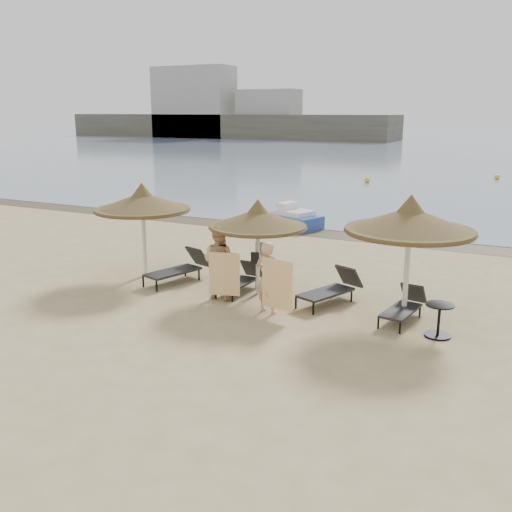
{
  "coord_description": "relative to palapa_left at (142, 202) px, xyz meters",
  "views": [
    {
      "loc": [
        5.88,
        -11.01,
        4.6
      ],
      "look_at": [
        -0.26,
        1.2,
        1.11
      ],
      "focal_mm": 40.0,
      "sensor_mm": 36.0,
      "label": 1
    }
  ],
  "objects": [
    {
      "name": "buoy_left",
      "position": [
        -0.38,
        24.06,
        -1.93
      ],
      "size": [
        0.39,
        0.39,
        0.39
      ],
      "primitive_type": "sphere",
      "color": "yellow",
      "rests_on": "ground"
    },
    {
      "name": "far_shore",
      "position": [
        -21.07,
        76.18,
        0.78
      ],
      "size": [
        150.0,
        54.8,
        12.0
      ],
      "color": "#5A5647",
      "rests_on": "ground"
    },
    {
      "name": "buoy_mid",
      "position": [
        7.08,
        29.97,
        -1.95
      ],
      "size": [
        0.36,
        0.36,
        0.36
      ],
      "primitive_type": "sphere",
      "color": "yellow",
      "rests_on": "ground"
    },
    {
      "name": "palapa_right",
      "position": [
        7.42,
        -0.19,
        0.14
      ],
      "size": [
        2.87,
        2.87,
        2.84
      ],
      "rotation": [
        0.0,
        0.0,
        0.36
      ],
      "color": "silver",
      "rests_on": "ground"
    },
    {
      "name": "lounger_near_left",
      "position": [
        3.16,
        -0.06,
        -1.8
      ],
      "size": [
        0.6,
        1.64,
        0.72
      ],
      "rotation": [
        0.0,
        0.0,
        -0.04
      ],
      "color": "black",
      "rests_on": "ground"
    },
    {
      "name": "bag_dark",
      "position": [
        3.64,
        -0.24,
        -1.14
      ],
      "size": [
        0.21,
        0.07,
        0.29
      ],
      "rotation": [
        0.0,
        0.0,
        0.02
      ],
      "color": "black",
      "rests_on": "ground"
    },
    {
      "name": "side_table",
      "position": [
        8.3,
        -0.95,
        -1.79
      ],
      "size": [
        0.59,
        0.59,
        0.71
      ],
      "rotation": [
        0.0,
        0.0,
        0.29
      ],
      "color": "black",
      "rests_on": "ground"
    },
    {
      "name": "sea",
      "position": [
        4.03,
        78.35,
        -2.11
      ],
      "size": [
        200.0,
        140.0,
        0.03
      ],
      "primitive_type": "cube",
      "color": "slate",
      "rests_on": "ground"
    },
    {
      "name": "lounger_far_left",
      "position": [
        1.22,
        -0.03,
        -1.73
      ],
      "size": [
        1.17,
        2.05,
        0.87
      ],
      "rotation": [
        0.0,
        0.0,
        -0.29
      ],
      "color": "black",
      "rests_on": "ground"
    },
    {
      "name": "person_right",
      "position": [
        4.49,
        -1.25,
        -1.13
      ],
      "size": [
        0.98,
        0.7,
        1.99
      ],
      "primitive_type": "imported",
      "rotation": [
        0.0,
        0.0,
        3.02
      ],
      "color": "tan",
      "rests_on": "ground"
    },
    {
      "name": "pedal_boat",
      "position": [
        1.11,
        8.25,
        -1.76
      ],
      "size": [
        2.45,
        1.94,
        1.0
      ],
      "rotation": [
        0.0,
        0.0,
        -0.36
      ],
      "color": "#27489B",
      "rests_on": "ground"
    },
    {
      "name": "bag_patterned",
      "position": [
        3.64,
        0.1,
        -0.98
      ],
      "size": [
        0.29,
        0.15,
        0.35
      ],
      "rotation": [
        0.0,
        0.0,
        0.21
      ],
      "color": "silver",
      "rests_on": "ground"
    },
    {
      "name": "palapa_left",
      "position": [
        0.0,
        0.0,
        0.0
      ],
      "size": [
        2.69,
        2.69,
        2.67
      ],
      "rotation": [
        0.0,
        0.0,
        0.32
      ],
      "color": "silver",
      "rests_on": "ground"
    },
    {
      "name": "lounger_near_right",
      "position": [
        5.59,
        0.13,
        -1.75
      ],
      "size": [
        1.24,
        1.96,
        0.83
      ],
      "rotation": [
        0.0,
        0.0,
        -0.37
      ],
      "color": "black",
      "rests_on": "ground"
    },
    {
      "name": "lounger_far_right",
      "position": [
        7.44,
        -0.26,
        -1.8
      ],
      "size": [
        0.77,
        1.69,
        0.73
      ],
      "rotation": [
        0.0,
        0.0,
        -0.14
      ],
      "color": "black",
      "rests_on": "ground"
    },
    {
      "name": "towel_left",
      "position": [
        3.25,
        -1.12,
        -1.38
      ],
      "size": [
        0.75,
        0.23,
        1.08
      ],
      "rotation": [
        0.0,
        0.0,
        0.28
      ],
      "color": "orange",
      "rests_on": "ground"
    },
    {
      "name": "towel_right",
      "position": [
        4.84,
        -1.5,
        -1.32
      ],
      "size": [
        0.82,
        0.17,
        1.16
      ],
      "rotation": [
        0.0,
        0.0,
        -0.18
      ],
      "color": "orange",
      "rests_on": "ground"
    },
    {
      "name": "person_left",
      "position": [
        2.9,
        -0.77,
        -1.05
      ],
      "size": [
        1.03,
        0.71,
        2.15
      ],
      "primitive_type": "imported",
      "rotation": [
        0.0,
        0.0,
        3.07
      ],
      "color": "tan",
      "rests_on": "ground"
    },
    {
      "name": "palapa_center",
      "position": [
        3.64,
        -0.08,
        -0.16
      ],
      "size": [
        2.49,
        2.49,
        2.47
      ],
      "rotation": [
        0.0,
        0.0,
        -0.01
      ],
      "color": "silver",
      "rests_on": "ground"
    },
    {
      "name": "ground",
      "position": [
        4.03,
        -1.65,
        -2.13
      ],
      "size": [
        160.0,
        160.0,
        0.0
      ],
      "primitive_type": "plane",
      "color": "tan",
      "rests_on": "ground"
    },
    {
      "name": "wet_sand_strip",
      "position": [
        4.03,
        7.75,
        -2.12
      ],
      "size": [
        200.0,
        1.6,
        0.01
      ],
      "primitive_type": "cube",
      "color": "#4A3E28",
      "rests_on": "ground"
    }
  ]
}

